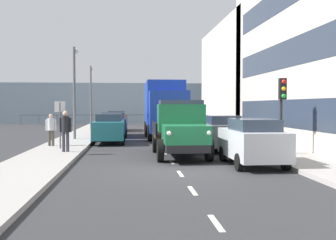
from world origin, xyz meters
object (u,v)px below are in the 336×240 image
Objects in this scene: pedestrian_by_lamp at (65,128)px; traffic_light_near at (282,99)px; car_silver_kerbside_near at (252,141)px; car_teal_oppositeside_0 at (109,128)px; pedestrian_in_dark_coat at (51,127)px; lamp_post_far at (91,91)px; lorry_cargo_blue at (165,107)px; car_navy_oppositeside_1 at (113,124)px; car_grey_kerbside_1 at (220,132)px; street_sign at (60,116)px; lamp_post_promenade at (75,83)px; car_maroon_oppositeside_2 at (116,120)px; truck_vintage_green at (181,130)px.

pedestrian_by_lamp is 9.48m from traffic_light_near.
car_silver_kerbside_near is 10.87m from car_teal_oppositeside_0.
pedestrian_in_dark_coat is 0.29× the size of lamp_post_far.
pedestrian_by_lamp is (1.64, 5.43, 0.33)m from car_teal_oppositeside_0.
car_teal_oppositeside_0 is at bearing 47.89° from lorry_cargo_blue.
car_silver_kerbside_near is 15.51m from car_navy_oppositeside_1.
car_grey_kerbside_1 is 1.36× the size of traffic_light_near.
car_silver_kerbside_near and car_navy_oppositeside_1 have the same top height.
traffic_light_near reaches higher than street_sign.
pedestrian_in_dark_coat is at bearing -23.02° from traffic_light_near.
street_sign is (-0.17, 16.80, -1.86)m from lamp_post_far.
street_sign is at bearing 90.91° from lamp_post_promenade.
pedestrian_by_lamp is at bearing 94.48° from lamp_post_promenade.
car_maroon_oppositeside_2 is at bearing -95.43° from pedestrian_by_lamp.
car_navy_oppositeside_1 is at bearing 106.74° from lamp_post_far.
car_maroon_oppositeside_2 is at bearing -65.44° from lorry_cargo_blue.
car_silver_kerbside_near is 8.26m from pedestrian_by_lamp.
car_silver_kerbside_near is 1.19× the size of traffic_light_near.
lamp_post_promenade is at bearing -56.53° from truck_vintage_green.
lamp_post_far is (5.64, -19.43, 2.36)m from truck_vintage_green.
traffic_light_near reaches higher than car_maroon_oppositeside_2.
traffic_light_near is at bearing 111.89° from car_maroon_oppositeside_2.
car_silver_kerbside_near is at bearing 99.01° from lorry_cargo_blue.
pedestrian_by_lamp reaches higher than car_teal_oppositeside_0.
lamp_post_far is at bearing -73.26° from car_navy_oppositeside_1.
pedestrian_by_lamp reaches higher than car_maroon_oppositeside_2.
lamp_post_promenade is (7.87, -10.97, 2.68)m from car_silver_kerbside_near.
pedestrian_in_dark_coat is (2.79, 2.73, 0.21)m from car_teal_oppositeside_0.
car_silver_kerbside_near is 0.81× the size of car_navy_oppositeside_1.
car_maroon_oppositeside_2 is 1.91× the size of street_sign.
lorry_cargo_blue is at bearing -91.16° from truck_vintage_green.
lamp_post_promenade is at bearing -85.52° from pedestrian_by_lamp.
pedestrian_by_lamp is (1.64, 10.60, 0.32)m from car_navy_oppositeside_1.
traffic_light_near reaches higher than car_teal_oppositeside_0.
car_silver_kerbside_near and car_grey_kerbside_1 have the same top height.
car_grey_kerbside_1 is 1.05× the size of car_teal_oppositeside_0.
car_grey_kerbside_1 is 7.45m from pedestrian_by_lamp.
street_sign is (2.10, 15.86, 0.79)m from car_maroon_oppositeside_2.
car_grey_kerbside_1 is 2.40× the size of pedestrian_by_lamp.
car_silver_kerbside_near and car_teal_oppositeside_0 have the same top height.
lorry_cargo_blue is 3.65× the size of street_sign.
lorry_cargo_blue is 4.53× the size of pedestrian_by_lamp.
lamp_post_promenade is at bearing 21.31° from lorry_cargo_blue.
truck_vintage_green is at bearing 116.65° from car_teal_oppositeside_0.
street_sign is (9.71, -3.07, -0.79)m from traffic_light_near.
pedestrian_by_lamp is at bearing 10.85° from car_grey_kerbside_1.
lamp_post_promenade is (-0.59, -4.44, 2.48)m from pedestrian_in_dark_coat.
lorry_cargo_blue is 1.89× the size of car_grey_kerbside_1.
traffic_light_near is 10.22m from street_sign.
lamp_post_promenade is at bearing -89.09° from street_sign.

